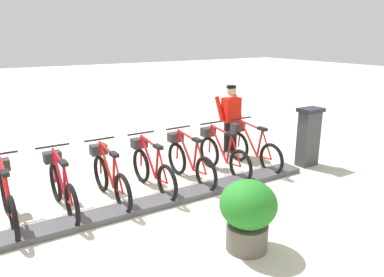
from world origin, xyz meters
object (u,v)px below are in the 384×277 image
object	(u,v)px
bike_docked_3	(151,168)
bike_docked_6	(7,197)
bike_docked_2	(189,160)
payment_kiosk	(308,136)
bike_docked_5	(62,186)
bike_docked_1	(222,154)
planter_bush	(248,212)
bike_docked_4	(109,176)
worker_near_rack	(231,118)
bike_docked_0	(252,148)

from	to	relation	value
bike_docked_3	bike_docked_6	world-z (taller)	same
bike_docked_2	bike_docked_3	size ratio (longest dim) A/B	1.00
payment_kiosk	bike_docked_5	size ratio (longest dim) A/B	0.74
payment_kiosk	bike_docked_3	bearing A→B (deg)	80.70
bike_docked_1	bike_docked_5	xyz separation A→B (m)	(0.00, 3.20, 0.00)
bike_docked_2	planter_bush	xyz separation A→B (m)	(-2.44, 0.56, 0.11)
bike_docked_2	bike_docked_4	world-z (taller)	same
bike_docked_2	bike_docked_6	size ratio (longest dim) A/B	1.00
bike_docked_5	bike_docked_6	world-z (taller)	same
worker_near_rack	bike_docked_4	bearing A→B (deg)	105.32
bike_docked_6	bike_docked_5	bearing A→B (deg)	-90.00
bike_docked_0	planter_bush	distance (m)	3.26
bike_docked_0	bike_docked_6	size ratio (longest dim) A/B	1.00
bike_docked_0	bike_docked_1	xyz separation A→B (m)	(0.00, 0.80, 0.00)
bike_docked_1	bike_docked_6	xyz separation A→B (m)	(0.00, 3.99, 0.00)
worker_near_rack	planter_bush	bearing A→B (deg)	146.00
planter_bush	payment_kiosk	bearing A→B (deg)	-60.09
bike_docked_3	bike_docked_0	bearing A→B (deg)	-90.00
bike_docked_2	bike_docked_4	bearing A→B (deg)	90.00
bike_docked_0	planter_bush	size ratio (longest dim) A/B	1.77
bike_docked_0	bike_docked_5	distance (m)	3.99
bike_docked_2	bike_docked_5	xyz separation A→B (m)	(0.00, 2.40, 0.00)
bike_docked_4	worker_near_rack	size ratio (longest dim) A/B	1.04
bike_docked_0	bike_docked_2	bearing A→B (deg)	90.00
bike_docked_1	bike_docked_3	xyz separation A→B (m)	(0.00, 1.60, 0.00)
bike_docked_5	worker_near_rack	bearing A→B (deg)	-77.56
payment_kiosk	bike_docked_1	xyz separation A→B (m)	(0.57, 1.89, -0.24)
bike_docked_2	bike_docked_6	distance (m)	3.20
bike_docked_2	worker_near_rack	world-z (taller)	worker_near_rack
bike_docked_1	bike_docked_3	bearing A→B (deg)	90.00
bike_docked_3	bike_docked_1	bearing A→B (deg)	-90.00
bike_docked_3	worker_near_rack	xyz separation A→B (m)	(0.90, -2.50, 0.48)
bike_docked_0	bike_docked_5	size ratio (longest dim) A/B	1.00
payment_kiosk	bike_docked_0	distance (m)	1.26
bike_docked_4	planter_bush	world-z (taller)	bike_docked_4
bike_docked_1	bike_docked_4	world-z (taller)	same
bike_docked_0	bike_docked_4	size ratio (longest dim) A/B	1.00
bike_docked_3	planter_bush	size ratio (longest dim) A/B	1.77
bike_docked_3	payment_kiosk	bearing A→B (deg)	-99.30
bike_docked_0	bike_docked_6	distance (m)	4.79
bike_docked_1	bike_docked_0	bearing A→B (deg)	-90.00
payment_kiosk	planter_bush	bearing A→B (deg)	119.91
bike_docked_1	payment_kiosk	bearing A→B (deg)	-106.80
bike_docked_0	bike_docked_6	xyz separation A→B (m)	(0.00, 4.79, 0.00)
bike_docked_6	bike_docked_0	bearing A→B (deg)	-90.00
worker_near_rack	planter_bush	xyz separation A→B (m)	(-3.34, 2.26, -0.37)
bike_docked_5	planter_bush	xyz separation A→B (m)	(-2.44, -1.84, 0.11)
bike_docked_5	worker_near_rack	distance (m)	4.22
bike_docked_4	bike_docked_6	size ratio (longest dim) A/B	1.00
bike_docked_0	bike_docked_5	bearing A→B (deg)	90.00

